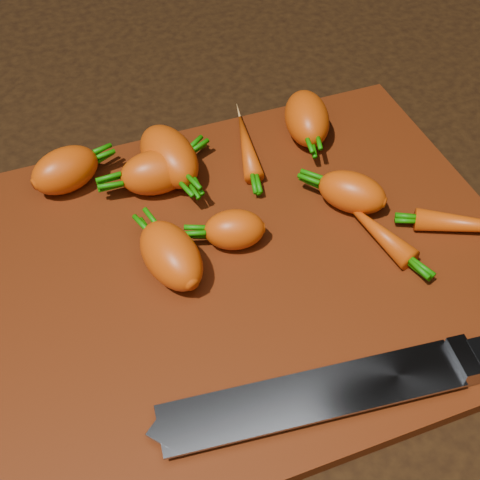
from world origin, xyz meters
name	(u,v)px	position (x,y,z in m)	size (l,w,h in m)	color
ground	(244,273)	(0.00, 0.00, -0.01)	(2.00, 2.00, 0.01)	black
cutting_board	(244,265)	(0.00, 0.00, 0.01)	(0.50, 0.40, 0.01)	#581F08
carrot_0	(65,170)	(-0.13, 0.15, 0.03)	(0.07, 0.04, 0.04)	#C84204
carrot_1	(235,230)	(0.00, 0.02, 0.03)	(0.06, 0.04, 0.04)	#C84204
carrot_2	(169,156)	(-0.03, 0.13, 0.04)	(0.09, 0.05, 0.05)	#C84204
carrot_3	(171,255)	(-0.06, 0.01, 0.04)	(0.08, 0.05, 0.05)	#C84204
carrot_4	(156,172)	(-0.05, 0.12, 0.03)	(0.07, 0.04, 0.04)	#C84204
carrot_5	(176,161)	(-0.02, 0.14, 0.03)	(0.05, 0.03, 0.03)	#C84204
carrot_6	(352,192)	(0.12, 0.03, 0.03)	(0.07, 0.04, 0.04)	#C84204
carrot_7	(247,146)	(0.06, 0.14, 0.02)	(0.10, 0.02, 0.02)	#C84204
carrot_9	(378,231)	(0.13, -0.02, 0.02)	(0.09, 0.02, 0.02)	#C84204
carrot_10	(307,118)	(0.13, 0.14, 0.04)	(0.08, 0.05, 0.05)	#C84204
knife	(342,389)	(0.02, -0.15, 0.02)	(0.39, 0.08, 0.02)	gray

